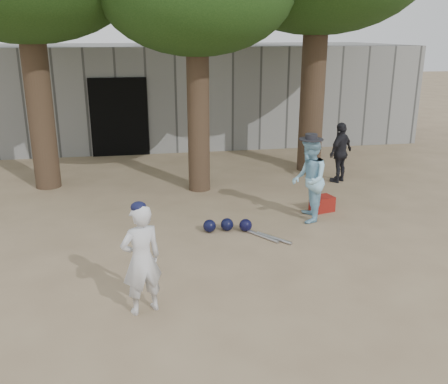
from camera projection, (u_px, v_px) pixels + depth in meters
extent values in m
plane|color=#937C5E|center=(195.00, 277.00, 7.28)|extent=(70.00, 70.00, 0.00)
imported|color=silver|center=(141.00, 260.00, 6.17)|extent=(0.62, 0.52, 1.44)
imported|color=#96CEE9|center=(309.00, 180.00, 9.22)|extent=(0.78, 0.90, 1.59)
imported|color=black|center=(341.00, 152.00, 11.68)|extent=(0.88, 0.77, 1.42)
cube|color=maroon|center=(322.00, 204.00, 9.91)|extent=(0.49, 0.42, 0.30)
cube|color=gray|center=(161.00, 101.00, 14.32)|extent=(16.00, 0.35, 3.00)
cube|color=black|center=(119.00, 117.00, 14.05)|extent=(1.60, 0.08, 2.20)
cube|color=slate|center=(157.00, 91.00, 16.66)|extent=(16.00, 5.00, 3.00)
sphere|color=black|center=(210.00, 226.00, 8.87)|extent=(0.23, 0.23, 0.23)
sphere|color=black|center=(227.00, 224.00, 8.94)|extent=(0.23, 0.23, 0.23)
sphere|color=black|center=(246.00, 225.00, 8.90)|extent=(0.23, 0.23, 0.23)
cylinder|color=#ADACB3|center=(262.00, 236.00, 8.65)|extent=(0.45, 0.63, 0.06)
cylinder|color=#ADACB3|center=(274.00, 238.00, 8.57)|extent=(0.49, 0.60, 0.06)
cylinder|color=brown|center=(35.00, 64.00, 10.66)|extent=(0.56, 0.56, 5.50)
cylinder|color=brown|center=(198.00, 77.00, 10.55)|extent=(0.48, 0.48, 5.00)
cylinder|color=brown|center=(314.00, 54.00, 12.04)|extent=(0.60, 0.60, 5.80)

